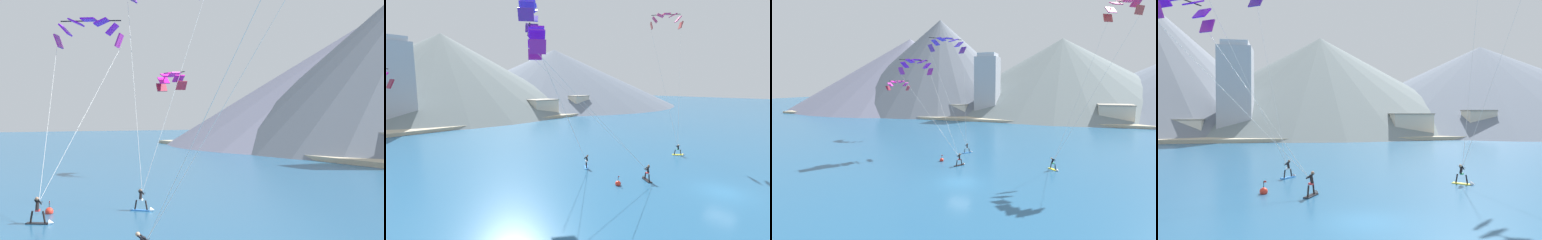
% 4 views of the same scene
% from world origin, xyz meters
% --- Properties ---
extents(ground_plane, '(400.00, 400.00, 0.00)m').
position_xyz_m(ground_plane, '(0.00, 0.00, 0.00)').
color(ground_plane, '#23567F').
extents(kitesurfer_near_lead, '(1.24, 1.70, 1.77)m').
position_xyz_m(kitesurfer_near_lead, '(-2.27, 6.55, 0.52)').
color(kitesurfer_near_lead, black).
rests_on(kitesurfer_near_lead, ground).
extents(kitesurfer_near_trail, '(1.49, 1.53, 1.66)m').
position_xyz_m(kitesurfer_near_trail, '(9.62, 8.45, 0.47)').
color(kitesurfer_near_trail, yellow).
rests_on(kitesurfer_near_trail, ground).
extents(kitesurfer_mid_center, '(1.49, 1.54, 1.63)m').
position_xyz_m(kitesurfer_mid_center, '(-3.67, 13.88, 0.43)').
color(kitesurfer_mid_center, '#337FDB').
rests_on(kitesurfer_mid_center, ground).
extents(parafoil_kite_near_lead, '(11.24, 8.50, 13.30)m').
position_xyz_m(parafoil_kite_near_lead, '(-11.74, 12.23, 13.66)').
color(parafoil_kite_near_lead, purple).
extents(parafoil_kite_near_trail, '(9.92, 9.05, 20.62)m').
position_xyz_m(parafoil_kite_near_trail, '(17.16, 15.26, 20.76)').
color(parafoil_kite_near_trail, '#B83D3A').
extents(parafoil_kite_mid_center, '(7.48, 6.95, 17.30)m').
position_xyz_m(parafoil_kite_mid_center, '(-8.72, 17.73, 17.54)').
color(parafoil_kite_mid_center, '#5F2797').
extents(race_marker_buoy, '(0.56, 0.56, 1.02)m').
position_xyz_m(race_marker_buoy, '(-5.53, 7.73, 0.16)').
color(race_marker_buoy, red).
rests_on(race_marker_buoy, ground).
extents(shoreline_strip, '(180.00, 10.00, 0.70)m').
position_xyz_m(shoreline_strip, '(0.00, 57.10, 0.35)').
color(shoreline_strip, '#BCAD8E').
rests_on(shoreline_strip, ground).
extents(shore_building_harbour_front, '(10.19, 4.77, 4.61)m').
position_xyz_m(shore_building_harbour_front, '(3.46, 61.81, 2.32)').
color(shore_building_harbour_front, silver).
rests_on(shore_building_harbour_front, ground).
extents(shore_building_promenade_mid, '(8.89, 6.45, 5.41)m').
position_xyz_m(shore_building_promenade_mid, '(22.63, 58.92, 2.72)').
color(shore_building_promenade_mid, beige).
rests_on(shore_building_promenade_mid, ground).
extents(shore_building_quay_west, '(6.77, 4.40, 6.15)m').
position_xyz_m(shore_building_quay_west, '(38.80, 58.97, 3.09)').
color(shore_building_quay_west, beige).
rests_on(shore_building_quay_west, ground).
extents(highrise_tower, '(7.00, 7.00, 20.59)m').
position_xyz_m(highrise_tower, '(-14.33, 64.34, 10.09)').
color(highrise_tower, '#A8ADB7').
rests_on(highrise_tower, ground).
extents(mountain_peak_west_ridge, '(104.98, 104.98, 29.52)m').
position_xyz_m(mountain_peak_west_ridge, '(7.27, 102.22, 14.76)').
color(mountain_peak_west_ridge, slate).
rests_on(mountain_peak_west_ridge, ground).
extents(mountain_peak_east_shoulder, '(124.41, 124.41, 28.71)m').
position_xyz_m(mountain_peak_east_shoulder, '(63.85, 103.81, 14.36)').
color(mountain_peak_east_shoulder, slate).
rests_on(mountain_peak_east_shoulder, ground).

